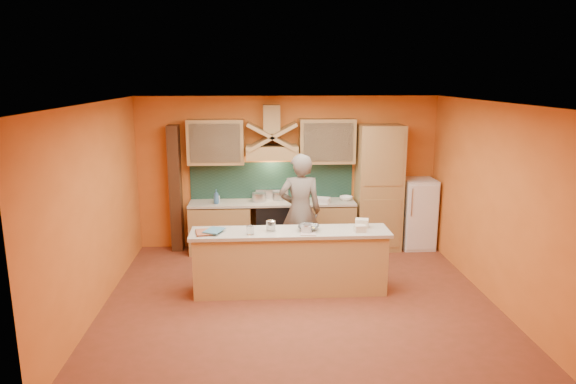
{
  "coord_description": "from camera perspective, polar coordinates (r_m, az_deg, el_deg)",
  "views": [
    {
      "loc": [
        -0.58,
        -6.84,
        3.14
      ],
      "look_at": [
        -0.1,
        0.9,
        1.39
      ],
      "focal_mm": 32.0,
      "sensor_mm": 36.0,
      "label": 1
    }
  ],
  "objects": [
    {
      "name": "grocery_bag_a",
      "position": [
        7.72,
        8.2,
        -3.44
      ],
      "size": [
        0.22,
        0.2,
        0.12
      ],
      "primitive_type": "cube",
      "rotation": [
        0.0,
        0.0,
        -0.25
      ],
      "color": "beige",
      "rests_on": "island_top"
    },
    {
      "name": "wall_left",
      "position": [
        7.39,
        -20.56,
        -1.73
      ],
      "size": [
        0.02,
        5.0,
        2.8
      ],
      "primitive_type": "cube",
      "color": "orange",
      "rests_on": "floor"
    },
    {
      "name": "base_cabinet_right",
      "position": [
        9.52,
        4.01,
        -3.85
      ],
      "size": [
        1.1,
        0.6,
        0.86
      ],
      "primitive_type": "cube",
      "color": "#AB854E",
      "rests_on": "floor"
    },
    {
      "name": "bowl_back",
      "position": [
        9.46,
        6.47,
        -0.7
      ],
      "size": [
        0.26,
        0.26,
        0.07
      ],
      "primitive_type": "imported",
      "rotation": [
        0.0,
        0.0,
        0.1
      ],
      "color": "white",
      "rests_on": "counter_top"
    },
    {
      "name": "backsplash",
      "position": [
        9.52,
        -1.82,
        1.27
      ],
      "size": [
        3.0,
        0.03,
        0.7
      ],
      "primitive_type": "cube",
      "color": "#18362C",
      "rests_on": "wall_back"
    },
    {
      "name": "mixing_bowl",
      "position": [
        7.5,
        2.3,
        -4.0
      ],
      "size": [
        0.39,
        0.39,
        0.07
      ],
      "primitive_type": "imported",
      "rotation": [
        0.0,
        0.0,
        -0.34
      ],
      "color": "silver",
      "rests_on": "island_top"
    },
    {
      "name": "kitchen_scale",
      "position": [
        7.39,
        2.12,
        -4.12
      ],
      "size": [
        0.17,
        0.17,
        0.11
      ],
      "primitive_type": "cube",
      "rotation": [
        0.0,
        0.0,
        -0.38
      ],
      "color": "silver",
      "rests_on": "island_top"
    },
    {
      "name": "island_top",
      "position": [
        7.49,
        0.25,
        -4.51
      ],
      "size": [
        2.9,
        0.62,
        0.05
      ],
      "primitive_type": "cube",
      "color": "#BFB5A2",
      "rests_on": "island_body"
    },
    {
      "name": "trim_column_left",
      "position": [
        9.52,
        -12.38,
        0.36
      ],
      "size": [
        0.2,
        0.3,
        2.3
      ],
      "primitive_type": "cube",
      "color": "#472816",
      "rests_on": "floor"
    },
    {
      "name": "wall_back",
      "position": [
        9.52,
        -0.02,
        2.19
      ],
      "size": [
        5.5,
        0.02,
        2.8
      ],
      "primitive_type": "cube",
      "color": "orange",
      "rests_on": "floor"
    },
    {
      "name": "soap_bottle_a",
      "position": [
        9.29,
        -7.82,
        -0.66
      ],
      "size": [
        0.09,
        0.09,
        0.18
      ],
      "primitive_type": "imported",
      "rotation": [
        0.0,
        0.0,
        0.09
      ],
      "color": "silver",
      "rests_on": "counter_top"
    },
    {
      "name": "grocery_bag_b",
      "position": [
        7.5,
        8.02,
        -4.03
      ],
      "size": [
        0.17,
        0.14,
        0.1
      ],
      "primitive_type": "cube",
      "rotation": [
        0.0,
        0.0,
        0.08
      ],
      "color": "beige",
      "rests_on": "island_top"
    },
    {
      "name": "floor",
      "position": [
        7.55,
        1.17,
        -11.85
      ],
      "size": [
        5.5,
        5.0,
        0.01
      ],
      "primitive_type": "cube",
      "color": "brown",
      "rests_on": "ground"
    },
    {
      "name": "stove",
      "position": [
        9.44,
        -1.73,
        -3.84
      ],
      "size": [
        0.6,
        0.58,
        0.9
      ],
      "primitive_type": "cube",
      "color": "black",
      "rests_on": "floor"
    },
    {
      "name": "wall_right",
      "position": [
        7.8,
        21.79,
        -1.08
      ],
      "size": [
        0.02,
        5.0,
        2.8
      ],
      "primitive_type": "cube",
      "color": "orange",
      "rests_on": "floor"
    },
    {
      "name": "pantry_column",
      "position": [
        9.52,
        10.05,
        0.46
      ],
      "size": [
        0.8,
        0.6,
        2.3
      ],
      "primitive_type": "cube",
      "color": "#AB854E",
      "rests_on": "floor"
    },
    {
      "name": "fridge",
      "position": [
        9.84,
        14.19,
        -2.33
      ],
      "size": [
        0.58,
        0.6,
        1.3
      ],
      "primitive_type": "cube",
      "color": "white",
      "rests_on": "floor"
    },
    {
      "name": "jar_large",
      "position": [
        7.46,
        -1.92,
        -3.79
      ],
      "size": [
        0.13,
        0.13,
        0.15
      ],
      "primitive_type": "cylinder",
      "rotation": [
        0.0,
        0.0,
        -0.0
      ],
      "color": "silver",
      "rests_on": "island_top"
    },
    {
      "name": "book_upper",
      "position": [
        7.5,
        -8.99,
        -4.18
      ],
      "size": [
        0.33,
        0.38,
        0.02
      ],
      "primitive_type": "imported",
      "rotation": [
        0.0,
        0.0,
        -0.38
      ],
      "color": "teal",
      "rests_on": "island_top"
    },
    {
      "name": "island_body",
      "position": [
        7.65,
        0.25,
        -7.94
      ],
      "size": [
        2.8,
        0.55,
        0.88
      ],
      "primitive_type": "cube",
      "color": "tan",
      "rests_on": "floor"
    },
    {
      "name": "base_cabinet_left",
      "position": [
        9.46,
        -7.5,
        -4.03
      ],
      "size": [
        1.1,
        0.6,
        0.86
      ],
      "primitive_type": "cube",
      "color": "#AB854E",
      "rests_on": "floor"
    },
    {
      "name": "jar_small",
      "position": [
        7.32,
        -4.24,
        -4.25
      ],
      "size": [
        0.13,
        0.13,
        0.12
      ],
      "primitive_type": "cylinder",
      "rotation": [
        0.0,
        0.0,
        -0.22
      ],
      "color": "white",
      "rests_on": "island_top"
    },
    {
      "name": "upper_cabinet_left",
      "position": [
        9.27,
        -8.04,
        5.53
      ],
      "size": [
        1.0,
        0.35,
        0.8
      ],
      "primitive_type": "cube",
      "color": "#AB854E",
      "rests_on": "wall_back"
    },
    {
      "name": "ceiling",
      "position": [
        6.87,
        1.28,
        9.89
      ],
      "size": [
        5.5,
        5.0,
        0.01
      ],
      "primitive_type": "cube",
      "color": "white",
      "rests_on": "wall_back"
    },
    {
      "name": "book_lower",
      "position": [
        7.44,
        -10.19,
        -4.52
      ],
      "size": [
        0.28,
        0.35,
        0.03
      ],
      "primitive_type": "imported",
      "rotation": [
        0.0,
        0.0,
        0.18
      ],
      "color": "#A25739",
      "rests_on": "island_top"
    },
    {
      "name": "cloth",
      "position": [
        7.32,
        2.26,
        -4.67
      ],
      "size": [
        0.23,
        0.18,
        0.01
      ],
      "primitive_type": "cube",
      "rotation": [
        0.0,
        0.0,
        -0.1
      ],
      "color": "#C3A9A1",
      "rests_on": "island_top"
    },
    {
      "name": "counter_top",
      "position": [
        9.32,
        -1.75,
        -1.19
      ],
      "size": [
        3.0,
        0.62,
        0.04
      ],
      "primitive_type": "cube",
      "color": "#BFB5A2",
      "rests_on": "base_cabinet_left"
    },
    {
      "name": "pot_large",
      "position": [
        9.33,
        -3.23,
        -0.69
      ],
      "size": [
        0.33,
        0.33,
        0.15
      ],
      "primitive_type": "cylinder",
      "rotation": [
        0.0,
        0.0,
        0.3
      ],
      "color": "silver",
      "rests_on": "stove"
    },
    {
      "name": "range_hood",
      "position": [
        9.19,
        -1.8,
        4.46
      ],
      "size": [
        0.92,
        0.5,
        0.24
      ],
      "primitive_type": "cube",
      "color": "#AB854E",
      "rests_on": "wall_back"
    },
    {
      "name": "hood_chimney",
      "position": [
        9.23,
        -1.84,
        8.12
      ],
      "size": [
        0.3,
        0.3,
        0.5
      ],
      "primitive_type": "cube",
      "color": "#AB854E",
      "rests_on": "wall_back"
    },
    {
      "name": "upper_cabinet_right",
      "position": [
        9.33,
        4.36,
        5.67
      ],
      "size": [
        1.0,
        0.35,
        0.8
      ],
      "primitive_type": "cube",
      "color": "#AB854E",
      "rests_on": "wall_back"
    },
    {
      "name": "person",
      "position": [
        8.47,
        1.35,
        -2.17
      ],
      "size": [
        0.71,
        0.47,
        1.93
      ],
      "primitive_type": "imported",
      "rotation": [
        0.0,
        0.0,
        3.16
      ],
      "color": "#70665B",
      "rests_on": "floor"
    },
    {
      "name": "wall_front",
      "position": [
        4.71,
        3.78,
        -8.97
      ],
      "size": [
        5.5,
        0.02,
        2.8
      ],
      "primitive_type": "cube",
      "color": "orange",
      "rests_on": "floor"
    },
    {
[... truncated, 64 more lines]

